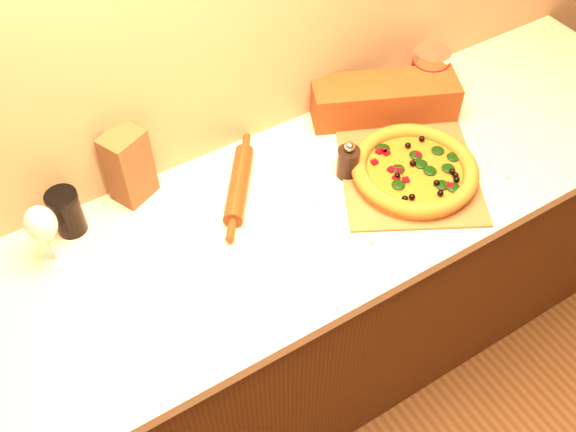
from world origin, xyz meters
The scene contains 11 objects.
cabinet centered at (0.00, 1.43, 0.43)m, with size 2.80×0.65×0.86m, color #42270E.
countertop centered at (0.00, 1.43, 0.88)m, with size 2.84×0.68×0.04m, color beige.
pizza_peel centered at (0.47, 1.39, 0.90)m, with size 0.54×0.61×0.01m.
pizza centered at (0.46, 1.36, 0.93)m, with size 0.36×0.36×0.05m.
pepper_grinder centered at (0.31, 1.47, 0.95)m, with size 0.06×0.06×0.12m.
rolling_pin centered at (0.02, 1.57, 0.93)m, with size 0.25×0.33×0.05m.
coffee_canister centered at (0.74, 1.64, 0.98)m, with size 0.12×0.12×0.16m.
bread_bag centered at (0.55, 1.62, 0.96)m, with size 0.44×0.14×0.12m, color brown.
wine_glass centered at (-0.49, 1.60, 1.04)m, with size 0.08×0.08×0.19m.
paper_bag centered at (-0.23, 1.71, 1.01)m, with size 0.11×0.09×0.21m, color brown.
dark_jar centered at (-0.42, 1.68, 0.97)m, with size 0.08×0.08×0.13m.
Camera 1 is at (-0.50, 0.46, 2.21)m, focal length 40.00 mm.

